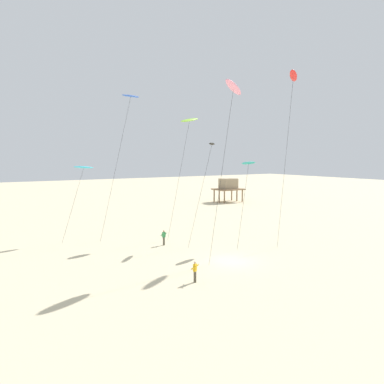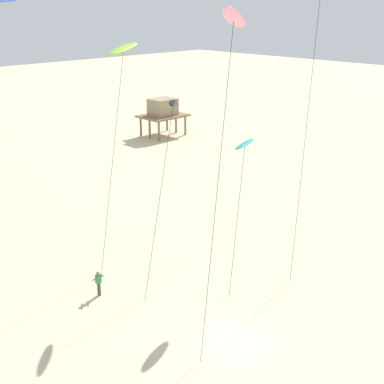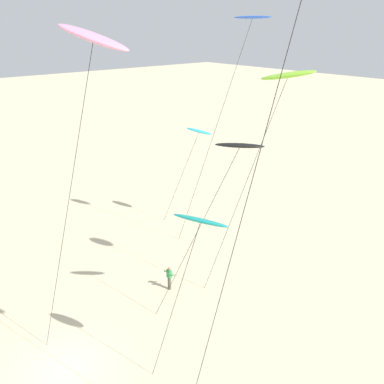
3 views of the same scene
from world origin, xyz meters
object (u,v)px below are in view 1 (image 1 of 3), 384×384
Objects in this scene: kite_lime at (189,121)px; kite_blue at (130,98)px; kite_red at (293,77)px; kite_teal at (249,164)px; kite_black at (212,145)px; kite_cyan at (84,168)px; kite_flyer_middle at (195,271)px; kite_flyer_nearest at (164,237)px; kite_pink at (233,88)px; stilt_house at (228,185)px.

kite_blue is at bearing 148.52° from kite_lime.
kite_red is at bearing -43.28° from kite_blue.
kite_black is (-1.93, 4.30, 2.10)m from kite_teal.
kite_lime reaches higher than kite_teal.
kite_flyer_middle is (2.87, -20.28, -7.55)m from kite_cyan.
kite_red reaches higher than kite_black.
kite_teal is 5.17m from kite_black.
kite_flyer_middle is (-11.60, -7.41, -8.11)m from kite_teal.
kite_black is (6.73, -7.94, -5.83)m from kite_blue.
kite_red reaches higher than kite_flyer_nearest.
stilt_house is (25.89, 34.47, -12.77)m from kite_pink.
kite_black is at bearing 72.57° from kite_pink.
stilt_house is (33.49, 39.61, 2.68)m from kite_flyer_middle.
kite_lime is 0.76× the size of kite_red.
kite_pink is at bearing -150.40° from kite_teal.
kite_teal is 8.66m from kite_pink.
kite_cyan is 0.45× the size of kite_red.
kite_cyan is (-5.80, 0.62, -8.50)m from kite_blue.
kite_red is (9.44, 1.23, 2.33)m from kite_pink.
stilt_house reaches higher than kite_flyer_nearest.
kite_lime reaches higher than kite_flyer_middle.
kite_teal is at bearing 169.16° from kite_red.
kite_lime is at bearing -20.23° from kite_cyan.
kite_black is 6.84× the size of kite_flyer_nearest.
kite_flyer_nearest is at bearing 120.92° from kite_pink.
kite_lime is at bearing -31.48° from kite_blue.
kite_cyan is at bearing 173.86° from kite_blue.
kite_pink is at bearing -172.59° from kite_red.
kite_black is at bearing -2.64° from kite_flyer_nearest.
kite_black reaches higher than kite_teal.
kite_cyan is at bearing -151.99° from stilt_house.
stilt_house is at bearing 33.16° from kite_blue.
kite_teal is at bearing -54.71° from kite_blue.
kite_blue reaches higher than stilt_house.
kite_red is 1.69× the size of kite_black.
kite_flyer_nearest is (-5.66, -3.85, -13.31)m from kite_lime.
stilt_house is at bearing 49.79° from kite_flyer_middle.
kite_blue reaches higher than kite_lime.
kite_flyer_middle is (-17.04, -6.37, -17.78)m from kite_red.
kite_pink is at bearing -107.43° from kite_black.
stilt_house is (24.34, 23.77, -10.63)m from kite_lime.
kite_lime reaches higher than kite_black.
kite_cyan reaches higher than kite_flyer_nearest.
kite_teal is 1.06× the size of kite_cyan.
kite_blue is 19.46m from kite_red.
stilt_house is (36.36, 19.34, -4.87)m from kite_cyan.
stilt_house is at bearing 28.01° from kite_cyan.
kite_pink is (-4.00, -2.27, 7.34)m from kite_teal.
kite_black is at bearing 114.21° from kite_teal.
kite_teal is 12.35m from kite_flyer_nearest.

